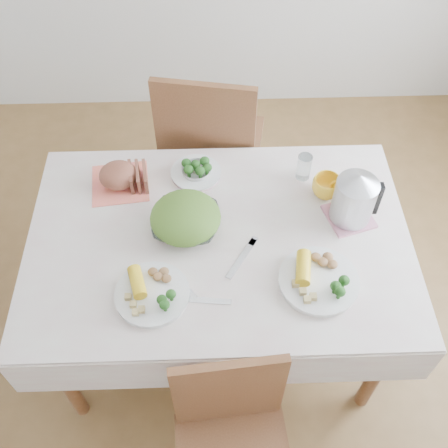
{
  "coord_description": "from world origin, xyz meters",
  "views": [
    {
      "loc": [
        -0.02,
        -1.22,
        2.4
      ],
      "look_at": [
        0.02,
        0.02,
        0.82
      ],
      "focal_mm": 42.0,
      "sensor_mm": 36.0,
      "label": 1
    }
  ],
  "objects_px": {
    "dinner_plate_right": "(318,281)",
    "chair_far": "(214,153)",
    "dinner_plate_left": "(152,294)",
    "yellow_mug": "(326,187)",
    "dining_table": "(220,289)",
    "electric_kettle": "(354,198)",
    "salad_bowl": "(186,223)"
  },
  "relations": [
    {
      "from": "dinner_plate_right",
      "to": "chair_far",
      "type": "bearing_deg",
      "value": 110.21
    },
    {
      "from": "dinner_plate_left",
      "to": "yellow_mug",
      "type": "height_order",
      "value": "yellow_mug"
    },
    {
      "from": "dining_table",
      "to": "chair_far",
      "type": "xyz_separation_m",
      "value": [
        -0.01,
        0.78,
        0.09
      ]
    },
    {
      "from": "dinner_plate_left",
      "to": "electric_kettle",
      "type": "height_order",
      "value": "electric_kettle"
    },
    {
      "from": "salad_bowl",
      "to": "yellow_mug",
      "type": "xyz_separation_m",
      "value": [
        0.57,
        0.16,
        0.01
      ]
    },
    {
      "from": "dinner_plate_right",
      "to": "salad_bowl",
      "type": "bearing_deg",
      "value": 150.81
    },
    {
      "from": "dining_table",
      "to": "electric_kettle",
      "type": "bearing_deg",
      "value": 8.95
    },
    {
      "from": "dinner_plate_right",
      "to": "yellow_mug",
      "type": "bearing_deg",
      "value": 78.29
    },
    {
      "from": "dinner_plate_left",
      "to": "electric_kettle",
      "type": "relative_size",
      "value": 1.19
    },
    {
      "from": "dinner_plate_right",
      "to": "electric_kettle",
      "type": "relative_size",
      "value": 1.29
    },
    {
      "from": "dinner_plate_left",
      "to": "yellow_mug",
      "type": "xyz_separation_m",
      "value": [
        0.69,
        0.46,
        0.04
      ]
    },
    {
      "from": "dining_table",
      "to": "electric_kettle",
      "type": "distance_m",
      "value": 0.73
    },
    {
      "from": "yellow_mug",
      "to": "electric_kettle",
      "type": "xyz_separation_m",
      "value": [
        0.08,
        -0.13,
        0.07
      ]
    },
    {
      "from": "chair_far",
      "to": "dinner_plate_right",
      "type": "distance_m",
      "value": 1.11
    },
    {
      "from": "dinner_plate_left",
      "to": "dinner_plate_right",
      "type": "relative_size",
      "value": 0.92
    },
    {
      "from": "dinner_plate_left",
      "to": "dinner_plate_right",
      "type": "distance_m",
      "value": 0.61
    },
    {
      "from": "chair_far",
      "to": "yellow_mug",
      "type": "xyz_separation_m",
      "value": [
        0.46,
        -0.57,
        0.34
      ]
    },
    {
      "from": "yellow_mug",
      "to": "dinner_plate_right",
      "type": "bearing_deg",
      "value": -101.71
    },
    {
      "from": "yellow_mug",
      "to": "electric_kettle",
      "type": "bearing_deg",
      "value": -58.28
    },
    {
      "from": "chair_far",
      "to": "dining_table",
      "type": "bearing_deg",
      "value": 101.21
    },
    {
      "from": "dinner_plate_right",
      "to": "electric_kettle",
      "type": "bearing_deg",
      "value": 61.1
    },
    {
      "from": "dinner_plate_left",
      "to": "electric_kettle",
      "type": "xyz_separation_m",
      "value": [
        0.77,
        0.34,
        0.11
      ]
    },
    {
      "from": "dining_table",
      "to": "dinner_plate_right",
      "type": "relative_size",
      "value": 4.74
    },
    {
      "from": "dining_table",
      "to": "yellow_mug",
      "type": "relative_size",
      "value": 11.81
    },
    {
      "from": "chair_far",
      "to": "salad_bowl",
      "type": "height_order",
      "value": "chair_far"
    },
    {
      "from": "dining_table",
      "to": "dinner_plate_right",
      "type": "distance_m",
      "value": 0.58
    },
    {
      "from": "chair_far",
      "to": "dinner_plate_right",
      "type": "relative_size",
      "value": 3.6
    },
    {
      "from": "salad_bowl",
      "to": "yellow_mug",
      "type": "distance_m",
      "value": 0.6
    },
    {
      "from": "dinner_plate_right",
      "to": "dinner_plate_left",
      "type": "bearing_deg",
      "value": -176.62
    },
    {
      "from": "dinner_plate_left",
      "to": "dinner_plate_right",
      "type": "xyz_separation_m",
      "value": [
        0.6,
        0.04,
        0.0
      ]
    },
    {
      "from": "dinner_plate_left",
      "to": "electric_kettle",
      "type": "distance_m",
      "value": 0.85
    },
    {
      "from": "dining_table",
      "to": "yellow_mug",
      "type": "height_order",
      "value": "yellow_mug"
    }
  ]
}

